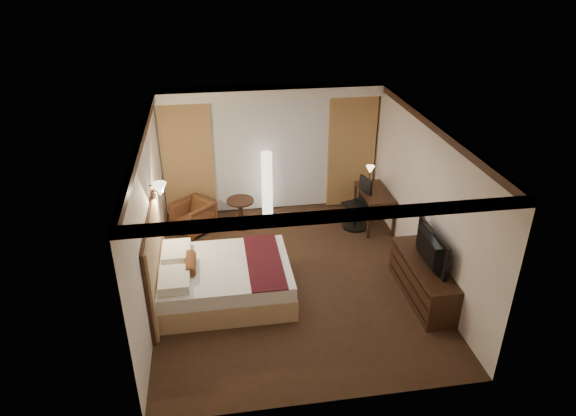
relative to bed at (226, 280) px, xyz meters
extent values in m
cube|color=#2F2112|center=(1.14, 0.35, -0.31)|extent=(4.50, 5.50, 0.01)
cube|color=white|center=(1.14, 0.35, 2.39)|extent=(4.50, 5.50, 0.01)
cube|color=white|center=(1.14, 3.10, 1.04)|extent=(4.50, 0.02, 2.70)
cube|color=white|center=(-1.11, 0.35, 1.04)|extent=(0.02, 5.50, 2.70)
cube|color=white|center=(3.39, 0.35, 1.04)|extent=(0.02, 5.50, 2.70)
cube|color=white|center=(1.14, 2.85, 2.29)|extent=(4.50, 0.50, 0.20)
cube|color=silver|center=(1.14, 3.02, 0.94)|extent=(2.48, 0.04, 2.45)
cube|color=#A3744A|center=(-0.56, 2.96, 0.94)|extent=(1.00, 0.14, 2.45)
cube|color=#A3744A|center=(2.84, 2.96, 0.94)|extent=(1.00, 0.14, 2.45)
imported|color=#4E2417|center=(-0.53, 2.26, 0.05)|extent=(0.94, 0.95, 0.71)
imported|color=black|center=(3.11, -0.52, 0.67)|extent=(0.63, 1.09, 0.14)
camera|label=1|loc=(-0.06, -6.90, 4.84)|focal=32.00mm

